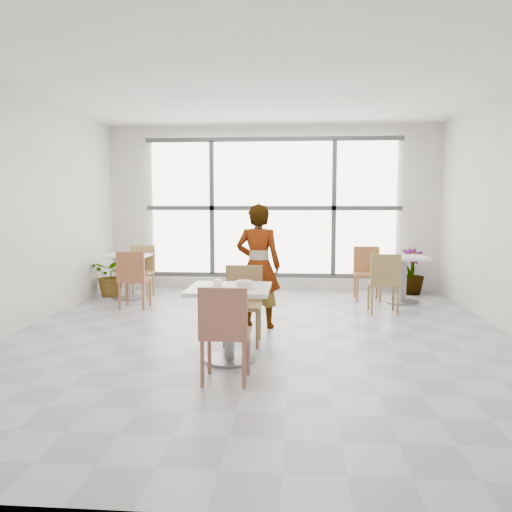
# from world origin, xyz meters

# --- Properties ---
(floor) EXTENTS (7.00, 7.00, 0.00)m
(floor) POSITION_xyz_m (0.00, 0.00, 0.00)
(floor) COLOR #9E9EA5
(floor) RESTS_ON ground
(ceiling) EXTENTS (7.00, 7.00, 0.00)m
(ceiling) POSITION_xyz_m (0.00, 0.00, 3.00)
(ceiling) COLOR white
(ceiling) RESTS_ON ground
(wall_back) EXTENTS (6.00, 0.00, 6.00)m
(wall_back) POSITION_xyz_m (0.00, 3.50, 1.50)
(wall_back) COLOR silver
(wall_back) RESTS_ON ground
(wall_front) EXTENTS (6.00, 0.00, 6.00)m
(wall_front) POSITION_xyz_m (0.00, -3.50, 1.50)
(wall_front) COLOR silver
(wall_front) RESTS_ON ground
(wall_left) EXTENTS (0.00, 7.00, 7.00)m
(wall_left) POSITION_xyz_m (-3.00, 0.00, 1.50)
(wall_left) COLOR silver
(wall_left) RESTS_ON ground
(window) EXTENTS (4.60, 0.07, 2.52)m
(window) POSITION_xyz_m (0.00, 3.44, 1.50)
(window) COLOR white
(window) RESTS_ON ground
(main_table) EXTENTS (0.80, 0.80, 0.75)m
(main_table) POSITION_xyz_m (-0.22, -0.92, 0.52)
(main_table) COLOR silver
(main_table) RESTS_ON ground
(chair_near) EXTENTS (0.42, 0.42, 0.87)m
(chair_near) POSITION_xyz_m (-0.17, -1.59, 0.50)
(chair_near) COLOR #965A47
(chair_near) RESTS_ON ground
(chair_far) EXTENTS (0.42, 0.42, 0.87)m
(chair_far) POSITION_xyz_m (-0.16, -0.19, 0.50)
(chair_far) COLOR olive
(chair_far) RESTS_ON ground
(oatmeal_bowl) EXTENTS (0.21, 0.21, 0.09)m
(oatmeal_bowl) POSITION_xyz_m (-0.05, -1.03, 0.79)
(oatmeal_bowl) COLOR silver
(oatmeal_bowl) RESTS_ON main_table
(coffee_cup) EXTENTS (0.16, 0.13, 0.07)m
(coffee_cup) POSITION_xyz_m (-0.34, -0.90, 0.78)
(coffee_cup) COLOR white
(coffee_cup) RESTS_ON main_table
(person) EXTENTS (0.62, 0.45, 1.58)m
(person) POSITION_xyz_m (-0.04, 0.55, 0.79)
(person) COLOR black
(person) RESTS_ON ground
(bg_table_left) EXTENTS (0.70, 0.70, 0.75)m
(bg_table_left) POSITION_xyz_m (-2.34, 2.37, 0.49)
(bg_table_left) COLOR white
(bg_table_left) RESTS_ON ground
(bg_table_right) EXTENTS (0.70, 0.70, 0.75)m
(bg_table_right) POSITION_xyz_m (2.14, 2.35, 0.49)
(bg_table_right) COLOR silver
(bg_table_right) RESTS_ON ground
(bg_chair_left_near) EXTENTS (0.42, 0.42, 0.87)m
(bg_chair_left_near) POSITION_xyz_m (-1.99, 1.54, 0.50)
(bg_chair_left_near) COLOR brown
(bg_chair_left_near) RESTS_ON ground
(bg_chair_left_far) EXTENTS (0.42, 0.42, 0.87)m
(bg_chair_left_far) POSITION_xyz_m (-2.18, 2.55, 0.50)
(bg_chair_left_far) COLOR olive
(bg_chair_left_far) RESTS_ON ground
(bg_chair_right_near) EXTENTS (0.42, 0.42, 0.87)m
(bg_chair_right_near) POSITION_xyz_m (1.69, 1.49, 0.50)
(bg_chair_right_near) COLOR olive
(bg_chair_right_near) RESTS_ON ground
(bg_chair_right_far) EXTENTS (0.42, 0.42, 0.87)m
(bg_chair_right_far) POSITION_xyz_m (1.60, 2.62, 0.50)
(bg_chair_right_far) COLOR #965F33
(bg_chair_right_far) RESTS_ON ground
(plant_left) EXTENTS (0.72, 0.65, 0.74)m
(plant_left) POSITION_xyz_m (-2.70, 2.62, 0.37)
(plant_left) COLOR #477F48
(plant_left) RESTS_ON ground
(plant_right) EXTENTS (0.48, 0.48, 0.79)m
(plant_right) POSITION_xyz_m (2.45, 3.20, 0.40)
(plant_right) COLOR #458045
(plant_right) RESTS_ON ground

